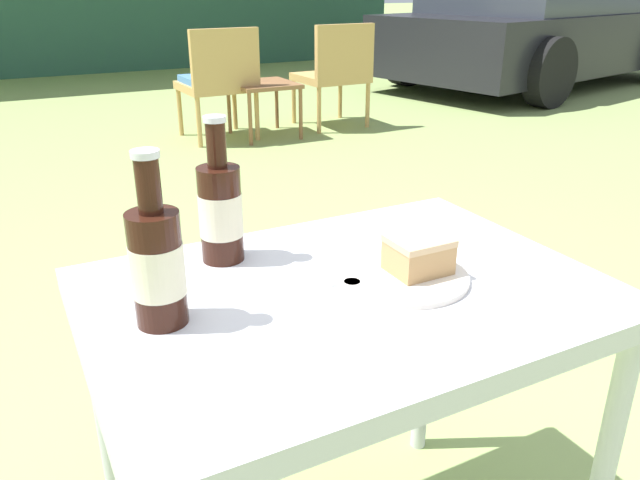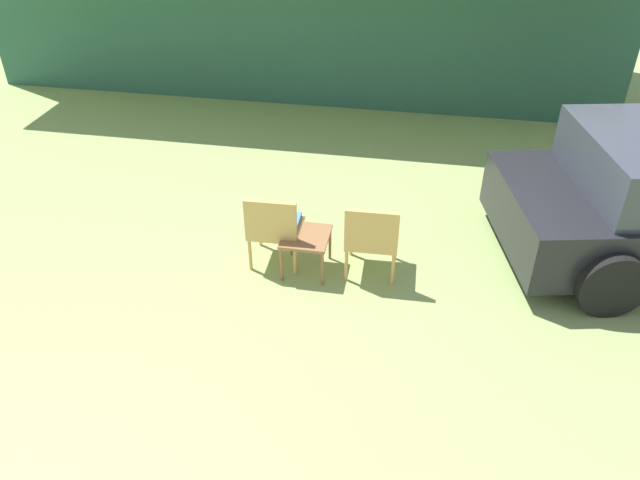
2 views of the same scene
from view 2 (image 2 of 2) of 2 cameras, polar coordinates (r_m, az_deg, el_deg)
name	(u,v)px [view 2 (image 2 of 2)]	position (r m, az deg, el deg)	size (l,w,h in m)	color
wicker_chair_cushioned	(274,225)	(6.45, -4.18, 1.38)	(0.55, 0.53, 0.85)	tan
wicker_chair_plain	(372,236)	(6.28, 4.78, 0.40)	(0.54, 0.53, 0.85)	tan
garden_side_table	(306,239)	(6.39, -1.29, 0.05)	(0.47, 0.51, 0.43)	brown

